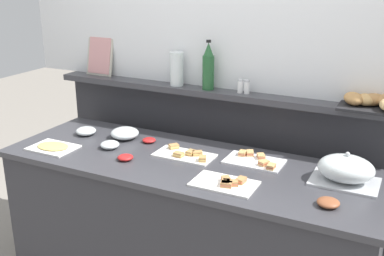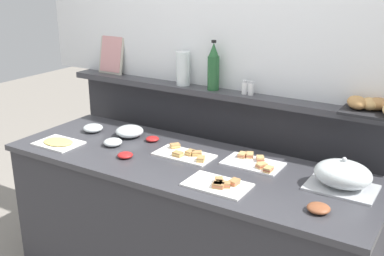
{
  "view_description": "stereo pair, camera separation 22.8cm",
  "coord_description": "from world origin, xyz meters",
  "px_view_note": "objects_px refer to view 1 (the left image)",
  "views": [
    {
      "loc": [
        1.13,
        -2.19,
        1.97
      ],
      "look_at": [
        -0.02,
        0.1,
        1.1
      ],
      "focal_mm": 43.74,
      "sensor_mm": 36.0,
      "label": 1
    },
    {
      "loc": [
        1.33,
        -2.08,
        1.97
      ],
      "look_at": [
        -0.02,
        0.1,
        1.1
      ],
      "focal_mm": 43.74,
      "sensor_mm": 36.0,
      "label": 2
    }
  ],
  "objects_px": {
    "sandwich_platter_front": "(255,160)",
    "water_carafe": "(177,69)",
    "sandwich_platter_rear": "(186,155)",
    "salt_shaker": "(240,86)",
    "serving_cloche": "(346,170)",
    "condiment_bowl_teal": "(125,157)",
    "sandwich_platter_side": "(226,183)",
    "condiment_bowl_red": "(328,203)",
    "bread_basket": "(379,103)",
    "pepper_shaker": "(247,87)",
    "cold_cuts_platter": "(53,147)",
    "condiment_bowl_cream": "(149,140)",
    "glass_bowl_medium": "(110,145)",
    "wine_bottle_green": "(208,67)",
    "glass_bowl_small": "(86,131)",
    "glass_bowl_large": "(125,134)",
    "framed_picture": "(100,56)"
  },
  "relations": [
    {
      "from": "sandwich_platter_rear",
      "to": "wine_bottle_green",
      "type": "relative_size",
      "value": 1.11
    },
    {
      "from": "sandwich_platter_rear",
      "to": "bread_basket",
      "type": "height_order",
      "value": "bread_basket"
    },
    {
      "from": "glass_bowl_medium",
      "to": "framed_picture",
      "type": "xyz_separation_m",
      "value": [
        -0.45,
        0.55,
        0.43
      ]
    },
    {
      "from": "sandwich_platter_side",
      "to": "glass_bowl_medium",
      "type": "distance_m",
      "value": 0.85
    },
    {
      "from": "condiment_bowl_red",
      "to": "condiment_bowl_cream",
      "type": "height_order",
      "value": "condiment_bowl_red"
    },
    {
      "from": "sandwich_platter_side",
      "to": "cold_cuts_platter",
      "type": "xyz_separation_m",
      "value": [
        -1.15,
        -0.0,
        -0.0
      ]
    },
    {
      "from": "glass_bowl_large",
      "to": "wine_bottle_green",
      "type": "xyz_separation_m",
      "value": [
        0.44,
        0.32,
        0.42
      ]
    },
    {
      "from": "condiment_bowl_red",
      "to": "bread_basket",
      "type": "xyz_separation_m",
      "value": [
        0.11,
        0.65,
        0.33
      ]
    },
    {
      "from": "condiment_bowl_red",
      "to": "framed_picture",
      "type": "bearing_deg",
      "value": 158.76
    },
    {
      "from": "wine_bottle_green",
      "to": "salt_shaker",
      "type": "bearing_deg",
      "value": 1.18
    },
    {
      "from": "glass_bowl_medium",
      "to": "salt_shaker",
      "type": "xyz_separation_m",
      "value": [
        0.64,
        0.51,
        0.33
      ]
    },
    {
      "from": "sandwich_platter_rear",
      "to": "sandwich_platter_side",
      "type": "xyz_separation_m",
      "value": [
        0.36,
        -0.25,
        -0.0
      ]
    },
    {
      "from": "sandwich_platter_side",
      "to": "water_carafe",
      "type": "relative_size",
      "value": 1.48
    },
    {
      "from": "bread_basket",
      "to": "sandwich_platter_front",
      "type": "bearing_deg",
      "value": -152.53
    },
    {
      "from": "condiment_bowl_teal",
      "to": "wine_bottle_green",
      "type": "height_order",
      "value": "wine_bottle_green"
    },
    {
      "from": "glass_bowl_medium",
      "to": "wine_bottle_green",
      "type": "relative_size",
      "value": 0.37
    },
    {
      "from": "glass_bowl_large",
      "to": "wine_bottle_green",
      "type": "relative_size",
      "value": 0.58
    },
    {
      "from": "sandwich_platter_rear",
      "to": "sandwich_platter_front",
      "type": "height_order",
      "value": "same"
    },
    {
      "from": "water_carafe",
      "to": "condiment_bowl_teal",
      "type": "bearing_deg",
      "value": -90.47
    },
    {
      "from": "salt_shaker",
      "to": "framed_picture",
      "type": "height_order",
      "value": "framed_picture"
    },
    {
      "from": "sandwich_platter_rear",
      "to": "condiment_bowl_red",
      "type": "relative_size",
      "value": 3.32
    },
    {
      "from": "sandwich_platter_side",
      "to": "condiment_bowl_red",
      "type": "bearing_deg",
      "value": 0.61
    },
    {
      "from": "condiment_bowl_red",
      "to": "framed_picture",
      "type": "relative_size",
      "value": 0.37
    },
    {
      "from": "cold_cuts_platter",
      "to": "water_carafe",
      "type": "distance_m",
      "value": 0.93
    },
    {
      "from": "sandwich_platter_front",
      "to": "water_carafe",
      "type": "relative_size",
      "value": 1.48
    },
    {
      "from": "sandwich_platter_front",
      "to": "wine_bottle_green",
      "type": "relative_size",
      "value": 1.04
    },
    {
      "from": "condiment_bowl_red",
      "to": "condiment_bowl_cream",
      "type": "distance_m",
      "value": 1.23
    },
    {
      "from": "serving_cloche",
      "to": "pepper_shaker",
      "type": "relative_size",
      "value": 3.91
    },
    {
      "from": "serving_cloche",
      "to": "water_carafe",
      "type": "distance_m",
      "value": 1.28
    },
    {
      "from": "glass_bowl_large",
      "to": "framed_picture",
      "type": "bearing_deg",
      "value": 140.52
    },
    {
      "from": "serving_cloche",
      "to": "condiment_bowl_teal",
      "type": "relative_size",
      "value": 3.73
    },
    {
      "from": "glass_bowl_small",
      "to": "water_carafe",
      "type": "bearing_deg",
      "value": 37.93
    },
    {
      "from": "sandwich_platter_side",
      "to": "pepper_shaker",
      "type": "relative_size",
      "value": 3.76
    },
    {
      "from": "wine_bottle_green",
      "to": "pepper_shaker",
      "type": "height_order",
      "value": "wine_bottle_green"
    },
    {
      "from": "sandwich_platter_front",
      "to": "bread_basket",
      "type": "xyz_separation_m",
      "value": [
        0.59,
        0.31,
        0.34
      ]
    },
    {
      "from": "cold_cuts_platter",
      "to": "water_carafe",
      "type": "relative_size",
      "value": 1.25
    },
    {
      "from": "wine_bottle_green",
      "to": "pepper_shaker",
      "type": "bearing_deg",
      "value": 0.98
    },
    {
      "from": "cold_cuts_platter",
      "to": "glass_bowl_small",
      "type": "height_order",
      "value": "glass_bowl_small"
    },
    {
      "from": "glass_bowl_medium",
      "to": "glass_bowl_small",
      "type": "height_order",
      "value": "glass_bowl_small"
    },
    {
      "from": "sandwich_platter_front",
      "to": "condiment_bowl_cream",
      "type": "relative_size",
      "value": 3.84
    },
    {
      "from": "sandwich_platter_side",
      "to": "framed_picture",
      "type": "bearing_deg",
      "value": 151.36
    },
    {
      "from": "sandwich_platter_rear",
      "to": "salt_shaker",
      "type": "bearing_deg",
      "value": 67.68
    },
    {
      "from": "wine_bottle_green",
      "to": "framed_picture",
      "type": "distance_m",
      "value": 0.88
    },
    {
      "from": "sandwich_platter_side",
      "to": "bread_basket",
      "type": "relative_size",
      "value": 0.77
    },
    {
      "from": "sandwich_platter_front",
      "to": "water_carafe",
      "type": "height_order",
      "value": "water_carafe"
    },
    {
      "from": "cold_cuts_platter",
      "to": "wine_bottle_green",
      "type": "bearing_deg",
      "value": 41.96
    },
    {
      "from": "cold_cuts_platter",
      "to": "condiment_bowl_cream",
      "type": "relative_size",
      "value": 3.24
    },
    {
      "from": "serving_cloche",
      "to": "wine_bottle_green",
      "type": "height_order",
      "value": "wine_bottle_green"
    },
    {
      "from": "sandwich_platter_front",
      "to": "condiment_bowl_teal",
      "type": "height_order",
      "value": "sandwich_platter_front"
    },
    {
      "from": "sandwich_platter_side",
      "to": "glass_bowl_small",
      "type": "bearing_deg",
      "value": 165.55
    }
  ]
}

